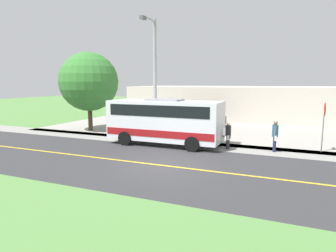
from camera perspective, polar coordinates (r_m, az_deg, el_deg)
ground_plane at (r=14.27m, az=-1.14°, el=-7.78°), size 120.00×120.00×0.00m
road_surface at (r=14.27m, az=-1.14°, el=-7.76°), size 8.00×100.00×0.01m
sidewalk at (r=19.00m, az=5.22°, el=-3.66°), size 2.40×100.00×0.01m
parking_lot_surface at (r=25.37m, az=16.65°, el=-0.90°), size 14.00×36.00×0.01m
road_centre_line at (r=14.27m, az=-1.14°, el=-7.74°), size 0.16×100.00×0.00m
shuttle_bus_front at (r=18.74m, az=-0.62°, el=1.26°), size 2.74×7.44×2.97m
pedestrian_with_bags at (r=17.99m, az=20.31°, el=-1.67°), size 0.72×0.34×1.82m
pedestrian_waiting at (r=17.94m, az=11.74°, el=-1.67°), size 0.72×0.34×1.66m
stop_sign at (r=18.83m, az=28.33°, el=1.28°), size 0.76×0.07×2.88m
street_light_pole at (r=19.27m, az=-2.75°, el=9.80°), size 1.97×0.24×8.05m
parked_car_near at (r=27.47m, az=6.63°, el=1.54°), size 2.12×4.45×1.45m
tree_curbside at (r=25.23m, az=-15.31°, el=8.38°), size 4.86×4.86×6.51m
commercial_building at (r=34.51m, az=12.83°, el=4.63°), size 10.00×22.63×3.55m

